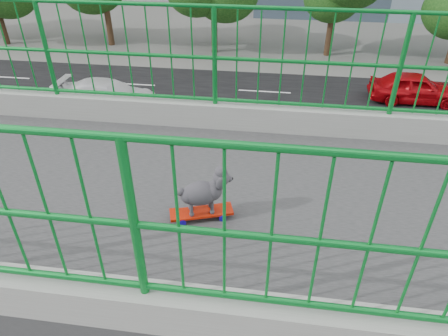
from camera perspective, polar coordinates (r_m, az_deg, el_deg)
road at (r=18.54m, az=4.66°, el=3.40°), size 18.00×90.00×0.02m
footbridge at (r=5.15m, az=-3.54°, el=-19.60°), size 3.00×24.00×7.00m
railing at (r=3.75m, az=-4.58°, el=-1.04°), size 3.00×24.00×1.42m
skateboard at (r=3.56m, az=-3.19°, el=-6.31°), size 0.32×0.57×0.07m
poodle at (r=3.42m, az=-2.89°, el=-3.26°), size 0.29×0.46×0.40m
car_0 at (r=14.83m, az=-27.19°, el=-6.10°), size 1.76×4.39×1.49m
car_1 at (r=16.88m, az=-21.23°, el=0.53°), size 1.54×4.43×1.46m
car_3 at (r=22.24m, az=-15.92°, el=9.76°), size 2.14×5.27×1.53m
car_4 at (r=24.53m, az=25.20°, el=10.17°), size 1.90×4.72×1.61m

